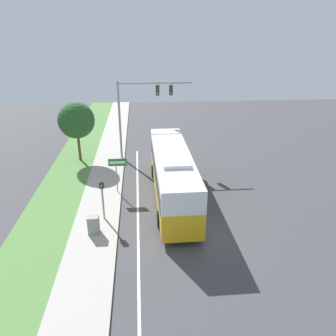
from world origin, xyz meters
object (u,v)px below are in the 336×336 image
(pedestrian_signal, at_px, (102,194))
(utility_cabinet, at_px, (94,225))
(signal_gantry, at_px, (140,104))
(street_sign, at_px, (117,168))
(bus, at_px, (172,172))

(pedestrian_signal, bearing_deg, utility_cabinet, -105.59)
(pedestrian_signal, distance_m, utility_cabinet, 2.05)
(signal_gantry, bearing_deg, pedestrian_signal, -103.19)
(signal_gantry, bearing_deg, street_sign, -104.30)
(bus, relative_size, street_sign, 4.40)
(signal_gantry, xyz_separation_m, pedestrian_signal, (-2.59, -11.05, -3.29))
(street_sign, bearing_deg, pedestrian_signal, -101.00)
(street_sign, height_order, utility_cabinet, street_sign)
(pedestrian_signal, height_order, street_sign, street_sign)
(signal_gantry, relative_size, pedestrian_signal, 2.67)
(signal_gantry, height_order, street_sign, signal_gantry)
(bus, distance_m, utility_cabinet, 6.81)
(pedestrian_signal, height_order, utility_cabinet, pedestrian_signal)
(pedestrian_signal, distance_m, street_sign, 3.83)
(bus, bearing_deg, pedestrian_signal, -149.58)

